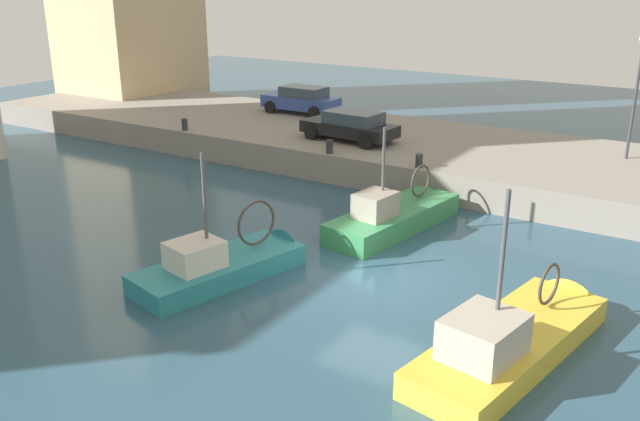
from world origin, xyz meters
The scene contains 11 objects.
water_surface centered at (0.00, 0.00, 0.00)m, with size 80.00×80.00×0.00m, color #2D5166.
quay_wall centered at (11.50, 0.00, 0.60)m, with size 9.00×56.00×1.20m, color gray.
fishing_boat_teal centered at (-2.02, 3.52, 0.12)m, with size 6.02×3.05×4.56m.
fishing_boat_green centered at (4.10, 1.20, 0.10)m, with size 6.59×2.64×4.38m.
fishing_boat_yellow centered at (-1.74, -4.67, 0.14)m, with size 7.18×3.06×5.00m.
parked_car_blue centered at (13.64, 11.63, 1.93)m, with size 1.88×4.13×1.42m.
parked_car_black centered at (9.73, 6.39, 1.88)m, with size 2.24×4.36×1.31m.
mooring_bollard_south centered at (7.35, 2.00, 1.48)m, with size 0.28×0.28×0.55m, color #2D2D33.
mooring_bollard_mid centered at (7.35, 6.00, 1.48)m, with size 0.28×0.28×0.55m, color #2D2D33.
mooring_bollard_north centered at (7.35, 14.00, 1.48)m, with size 0.28×0.28×0.55m, color #2D2D33.
quay_streetlamp centered at (13.00, -4.41, 4.45)m, with size 0.36×0.36×4.83m.
Camera 1 is at (-15.53, -8.14, 8.15)m, focal length 37.90 mm.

